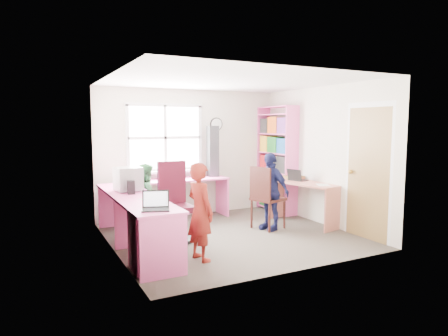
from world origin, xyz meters
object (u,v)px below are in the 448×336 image
bookshelf (277,162)px  cd_tower (213,151)px  wooden_chair (265,195)px  potted_plant (163,172)px  right_desk (306,194)px  laptop_right (297,178)px  l_desk (156,220)px  swivel_chair (175,206)px  person_navy (270,191)px  person_green (147,197)px  person_red (200,212)px  laptop_left (156,205)px  crt_monitor (128,179)px

bookshelf → cd_tower: 1.33m
cd_tower → wooden_chair: bearing=-74.4°
potted_plant → right_desk: bearing=-31.6°
laptop_right → potted_plant: 2.41m
l_desk → cd_tower: size_ratio=3.04×
swivel_chair → person_navy: (1.60, -0.15, 0.13)m
person_green → laptop_right: bearing=-94.4°
laptop_right → person_red: size_ratio=0.29×
right_desk → potted_plant: (-2.18, 1.34, 0.36)m
bookshelf → l_desk: bearing=-153.6°
person_navy → right_desk: bearing=76.1°
person_green → laptop_left: bearing=174.7°
right_desk → person_navy: (-0.80, -0.05, 0.11)m
l_desk → wooden_chair: 2.04m
bookshelf → potted_plant: size_ratio=7.54×
cd_tower → person_navy: (0.37, -1.42, -0.59)m
person_red → person_green: (-0.21, 1.71, -0.08)m
swivel_chair → person_green: 0.73m
right_desk → person_navy: person_navy is taller
laptop_right → person_navy: bearing=95.9°
right_desk → crt_monitor: size_ratio=3.39×
swivel_chair → wooden_chair: (1.55, -0.10, 0.06)m
person_green → potted_plant: bearing=-33.1°
laptop_right → laptop_left: bearing=97.9°
swivel_chair → laptop_left: size_ratio=3.09×
person_red → bookshelf: bearing=-62.9°
wooden_chair → person_navy: 0.10m
crt_monitor → laptop_left: 1.43m
laptop_right → cd_tower: cd_tower is taller
wooden_chair → laptop_right: (0.83, 0.25, 0.21)m
laptop_left → person_red: 0.66m
l_desk → laptop_right: bearing=12.9°
laptop_right → swivel_chair: bearing=78.3°
laptop_left → person_navy: (2.25, 1.00, -0.16)m
swivel_chair → person_green: swivel_chair is taller
laptop_left → bookshelf: bearing=52.2°
person_red → right_desk: bearing=-80.5°
swivel_chair → laptop_right: (2.38, 0.15, 0.27)m
laptop_left → cd_tower: (1.88, 2.42, 0.43)m
bookshelf → laptop_right: size_ratio=5.79×
l_desk → person_navy: person_navy is taller
cd_tower → potted_plant: 1.06m
potted_plant → person_red: (-0.25, -2.26, -0.26)m
person_red → crt_monitor: bearing=13.9°
wooden_chair → person_navy: (0.06, -0.05, 0.07)m
l_desk → bookshelf: bookshelf is taller
laptop_left → person_navy: size_ratio=0.30×
swivel_chair → person_red: person_red is taller
l_desk → right_desk: l_desk is taller
crt_monitor → potted_plant: 1.30m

